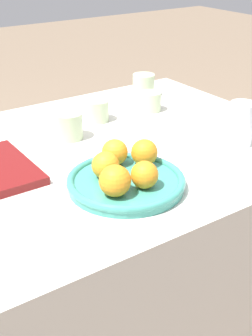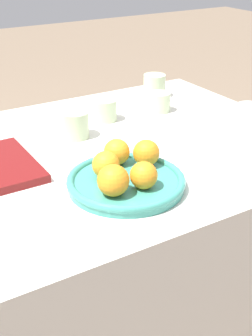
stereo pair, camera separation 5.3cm
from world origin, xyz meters
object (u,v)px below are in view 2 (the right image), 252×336
at_px(orange_2, 117,152).
at_px(cup_3, 154,86).
at_px(orange_0, 106,165).
at_px(napkin, 5,120).
at_px(cup_2, 159,102).
at_px(water_glass, 247,126).
at_px(orange_4, 113,180).
at_px(cup_1, 75,125).
at_px(fruit_platter, 126,182).
at_px(orange_3, 146,153).
at_px(cup_0, 105,110).
at_px(orange_1, 144,175).

distance_m(orange_2, cup_3, 0.58).
xyz_separation_m(orange_0, napkin, (-0.07, 0.51, -0.05)).
bearing_deg(cup_2, water_glass, -84.04).
distance_m(orange_4, napkin, 0.59).
bearing_deg(cup_3, cup_1, -154.96).
xyz_separation_m(fruit_platter, water_glass, (0.39, 0.02, 0.05)).
bearing_deg(orange_2, orange_4, -122.94).
relative_size(orange_3, cup_3, 0.81).
height_order(cup_0, cup_2, cup_0).
relative_size(water_glass, cup_3, 1.53).
relative_size(fruit_platter, orange_3, 4.23).
bearing_deg(orange_4, napkin, 94.31).
bearing_deg(cup_3, cup_2, -118.14).
xyz_separation_m(fruit_platter, cup_2, (0.35, 0.38, 0.02)).
bearing_deg(orange_4, fruit_platter, 36.57).
distance_m(fruit_platter, water_glass, 0.39).
xyz_separation_m(orange_0, cup_1, (0.06, 0.29, -0.01)).
height_order(orange_3, napkin, orange_3).
bearing_deg(cup_3, fruit_platter, -129.77).
distance_m(cup_0, napkin, 0.31).
bearing_deg(fruit_platter, cup_3, 50.23).
relative_size(fruit_platter, orange_2, 4.29).
distance_m(orange_3, cup_3, 0.58).
height_order(orange_4, cup_1, orange_4).
xyz_separation_m(cup_1, cup_2, (0.32, 0.05, -0.01)).
height_order(orange_3, orange_4, orange_4).
xyz_separation_m(orange_0, cup_3, (0.45, 0.47, -0.01)).
height_order(orange_3, cup_1, orange_3).
height_order(cup_1, cup_3, cup_3).
bearing_deg(water_glass, cup_3, 86.19).
distance_m(orange_2, cup_2, 0.44).
bearing_deg(cup_1, cup_0, 28.00).
relative_size(orange_0, orange_4, 0.91).
relative_size(cup_0, napkin, 0.61).
xyz_separation_m(fruit_platter, orange_4, (-0.06, -0.04, 0.04)).
bearing_deg(napkin, water_glass, -46.76).
distance_m(fruit_platter, orange_1, 0.06).
relative_size(orange_2, cup_3, 0.80).
xyz_separation_m(orange_3, cup_3, (0.34, 0.47, -0.01)).
relative_size(orange_1, cup_2, 0.85).
xyz_separation_m(fruit_platter, cup_1, (0.03, 0.32, 0.02)).
bearing_deg(orange_2, water_glass, -8.97).
xyz_separation_m(cup_1, napkin, (-0.13, 0.22, -0.03)).
relative_size(orange_2, cup_2, 0.88).
distance_m(orange_4, cup_0, 0.49).
height_order(orange_2, orange_3, same).
distance_m(cup_0, cup_1, 0.15).
distance_m(cup_1, cup_2, 0.33).
bearing_deg(orange_4, orange_1, -5.98).
distance_m(orange_0, water_glass, 0.42).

